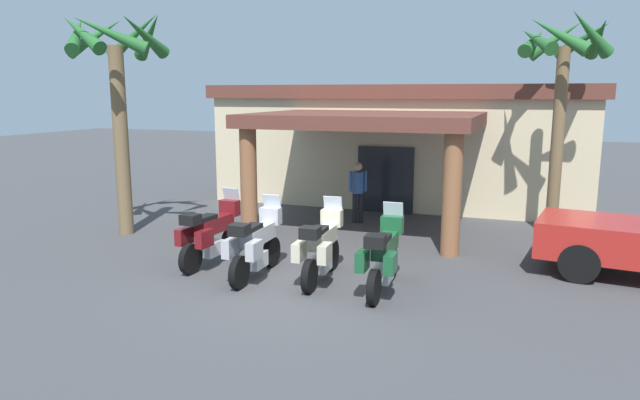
{
  "coord_description": "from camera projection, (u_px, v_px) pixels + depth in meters",
  "views": [
    {
      "loc": [
        4.48,
        -10.07,
        3.78
      ],
      "look_at": [
        -0.41,
        2.84,
        1.2
      ],
      "focal_mm": 32.35,
      "sensor_mm": 36.0,
      "label": 1
    }
  ],
  "objects": [
    {
      "name": "palm_tree_roadside",
      "position": [
        116.0,
        69.0,
        14.9
      ],
      "size": [
        2.72,
        2.77,
        5.98
      ],
      "color": "brown",
      "rests_on": "ground_plane"
    },
    {
      "name": "motorcycle_green",
      "position": [
        383.0,
        257.0,
        10.99
      ],
      "size": [
        0.72,
        2.21,
        1.61
      ],
      "rotation": [
        0.0,
        0.0,
        1.61
      ],
      "color": "black",
      "rests_on": "ground_plane"
    },
    {
      "name": "ground_plane",
      "position": [
        289.0,
        285.0,
        11.51
      ],
      "size": [
        80.0,
        80.0,
        0.0
      ],
      "primitive_type": "plane",
      "color": "#424244"
    },
    {
      "name": "motel_building",
      "position": [
        403.0,
        141.0,
        20.57
      ],
      "size": [
        12.8,
        10.73,
        4.03
      ],
      "rotation": [
        0.0,
        0.0,
        0.02
      ],
      "color": "beige",
      "rests_on": "ground_plane"
    },
    {
      "name": "motorcycle_maroon",
      "position": [
        211.0,
        234.0,
        12.74
      ],
      "size": [
        0.73,
        2.21,
        1.61
      ],
      "rotation": [
        0.0,
        0.0,
        1.51
      ],
      "color": "black",
      "rests_on": "ground_plane"
    },
    {
      "name": "motorcycle_silver",
      "position": [
        255.0,
        245.0,
        11.84
      ],
      "size": [
        0.71,
        2.21,
        1.61
      ],
      "rotation": [
        0.0,
        0.0,
        1.6
      ],
      "color": "black",
      "rests_on": "ground_plane"
    },
    {
      "name": "motorcycle_cream",
      "position": [
        321.0,
        248.0,
        11.63
      ],
      "size": [
        0.72,
        2.21,
        1.61
      ],
      "rotation": [
        0.0,
        0.0,
        1.63
      ],
      "color": "black",
      "rests_on": "ground_plane"
    },
    {
      "name": "palm_tree_near_portico",
      "position": [
        563.0,
        66.0,
        14.64
      ],
      "size": [
        2.4,
        2.4,
        5.81
      ],
      "color": "brown",
      "rests_on": "ground_plane"
    },
    {
      "name": "pedestrian",
      "position": [
        358.0,
        188.0,
        16.82
      ],
      "size": [
        0.47,
        0.32,
        1.78
      ],
      "rotation": [
        0.0,
        0.0,
        5.22
      ],
      "color": "black",
      "rests_on": "ground_plane"
    }
  ]
}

